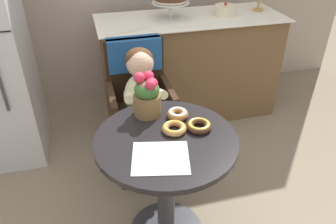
% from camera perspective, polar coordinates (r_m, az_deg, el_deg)
% --- Properties ---
extents(cafe_table, '(0.72, 0.72, 0.72)m').
position_cam_1_polar(cafe_table, '(1.78, -0.33, -9.91)').
color(cafe_table, black).
rests_on(cafe_table, ground).
extents(wicker_chair, '(0.42, 0.45, 0.95)m').
position_cam_1_polar(wicker_chair, '(2.26, -5.21, 4.32)').
color(wicker_chair, '#332114').
rests_on(wicker_chair, ground).
extents(seated_child, '(0.27, 0.32, 0.73)m').
position_cam_1_polar(seated_child, '(2.11, -4.50, 3.30)').
color(seated_child, beige).
rests_on(seated_child, ground).
extents(paper_napkin, '(0.30, 0.28, 0.00)m').
position_cam_1_polar(paper_napkin, '(1.52, -1.29, -7.91)').
color(paper_napkin, white).
rests_on(paper_napkin, cafe_table).
extents(donut_front, '(0.13, 0.13, 0.04)m').
position_cam_1_polar(donut_front, '(1.69, 5.39, -2.33)').
color(donut_front, '#4C2D19').
rests_on(donut_front, cafe_table).
extents(donut_mid, '(0.13, 0.13, 0.04)m').
position_cam_1_polar(donut_mid, '(1.67, 1.10, -2.77)').
color(donut_mid, '#AD7542').
rests_on(donut_mid, cafe_table).
extents(donut_side, '(0.12, 0.12, 0.04)m').
position_cam_1_polar(donut_side, '(1.77, 1.66, -0.31)').
color(donut_side, '#936033').
rests_on(donut_side, cafe_table).
extents(flower_vase, '(0.15, 0.15, 0.24)m').
position_cam_1_polar(flower_vase, '(1.76, -3.61, 2.85)').
color(flower_vase, brown).
rests_on(flower_vase, cafe_table).
extents(display_counter, '(1.56, 0.62, 0.90)m').
position_cam_1_polar(display_counter, '(2.99, 3.70, 7.76)').
color(display_counter, brown).
rests_on(display_counter, ground).
extents(round_layer_cake, '(0.18, 0.18, 0.11)m').
position_cam_1_polar(round_layer_cake, '(2.91, 9.81, 16.92)').
color(round_layer_cake, beige).
rests_on(round_layer_cake, display_counter).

